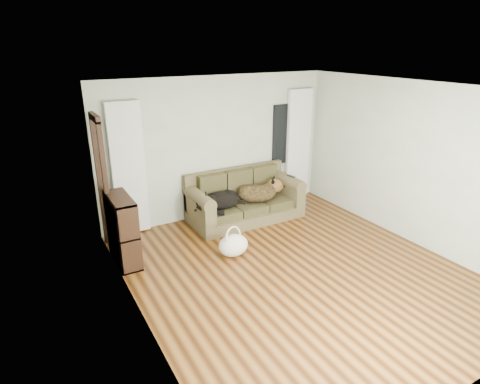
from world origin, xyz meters
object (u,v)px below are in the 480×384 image
dog_black_lab (219,202)px  tote_bag (233,246)px  dog_shepherd (258,193)px  sofa (246,196)px  bookshelf (123,231)px

dog_black_lab → tote_bag: 1.13m
dog_black_lab → dog_shepherd: 0.83m
dog_black_lab → dog_shepherd: size_ratio=0.93×
sofa → dog_shepherd: bearing=-13.9°
sofa → bookshelf: size_ratio=2.00×
sofa → tote_bag: (-0.87, -1.11, -0.29)m
dog_black_lab → tote_bag: size_ratio=1.49×
sofa → dog_black_lab: size_ratio=2.93×
bookshelf → tote_bag: bearing=-20.9°
dog_black_lab → dog_shepherd: dog_shepherd is taller
dog_black_lab → bookshelf: 1.83m
dog_black_lab → tote_bag: bearing=-102.0°
tote_bag → bookshelf: (-1.51, 0.67, 0.34)m
sofa → dog_shepherd: sofa is taller
tote_bag → dog_black_lab: bearing=74.9°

